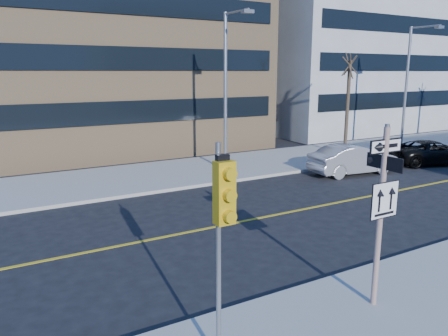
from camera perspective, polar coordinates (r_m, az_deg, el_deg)
ground at (r=12.48m, az=10.01°, el=-12.68°), size 120.00×120.00×0.00m
far_sidewalk at (r=33.09m, az=20.71°, el=2.62°), size 66.00×6.00×0.15m
road_centerline at (r=23.70m, az=26.31°, el=-1.68°), size 40.00×0.14×0.01m
sign_pole at (r=9.96m, az=19.87°, el=-4.77°), size 0.92×0.92×4.06m
traffic_signal at (r=7.17m, az=-0.12°, el=-5.67°), size 0.32×0.45×4.00m
parked_car_b at (r=23.81m, az=16.52°, el=1.08°), size 2.25×4.92×1.56m
parked_car_c at (r=28.13m, az=25.59°, el=1.86°), size 3.84×5.45×1.38m
streetlight_a at (r=22.44m, az=0.50°, el=11.15°), size 0.55×2.25×8.00m
streetlight_b at (r=31.92m, az=23.10°, el=10.56°), size 0.55×2.25×8.00m
street_tree_west at (r=28.47m, az=16.11°, el=12.50°), size 1.80×1.80×6.35m
building_brick at (r=35.06m, az=-15.09°, el=18.16°), size 18.00×18.00×18.00m
building_grey_mid at (r=45.29m, az=14.39°, el=14.90°), size 20.00×16.00×15.00m
building_grey_far at (r=63.39m, az=26.57°, el=13.65°), size 18.00×18.00×16.00m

